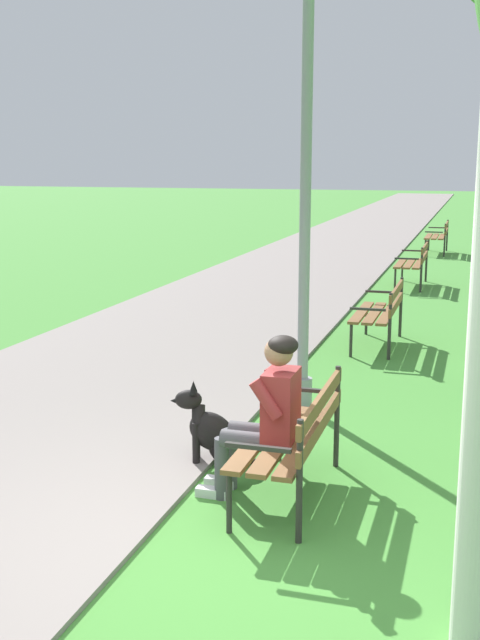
{
  "coord_description": "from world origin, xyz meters",
  "views": [
    {
      "loc": [
        1.64,
        -4.31,
        2.48
      ],
      "look_at": [
        -0.62,
        3.1,
        0.9
      ],
      "focal_mm": 44.46,
      "sensor_mm": 36.0,
      "label": 1
    }
  ],
  "objects_px": {
    "park_bench_furthest": "(439,234)",
    "person_seated_on_near_bench": "(266,411)",
    "park_bench_near": "(296,432)",
    "dog_black": "(218,435)",
    "lamp_post_near": "(306,172)",
    "park_bench_far": "(415,261)",
    "park_bench_mid": "(382,309)"
  },
  "relations": [
    {
      "from": "park_bench_mid",
      "to": "lamp_post_near",
      "type": "bearing_deg",
      "value": -98.74
    },
    {
      "from": "park_bench_near",
      "to": "park_bench_furthest",
      "type": "relative_size",
      "value": 1.0
    },
    {
      "from": "park_bench_near",
      "to": "park_bench_mid",
      "type": "distance_m",
      "value": 5.07
    },
    {
      "from": "park_bench_furthest",
      "to": "lamp_post_near",
      "type": "distance_m",
      "value": 14.16
    },
    {
      "from": "park_bench_furthest",
      "to": "person_seated_on_near_bench",
      "type": "bearing_deg",
      "value": -91.25
    },
    {
      "from": "dog_black",
      "to": "lamp_post_near",
      "type": "distance_m",
      "value": 2.75
    },
    {
      "from": "lamp_post_near",
      "to": "park_bench_near",
      "type": "bearing_deg",
      "value": -78.74
    },
    {
      "from": "park_bench_near",
      "to": "person_seated_on_near_bench",
      "type": "height_order",
      "value": "person_seated_on_near_bench"
    },
    {
      "from": "dog_black",
      "to": "lamp_post_near",
      "type": "height_order",
      "value": "lamp_post_near"
    },
    {
      "from": "dog_black",
      "to": "park_bench_mid",
      "type": "bearing_deg",
      "value": 80.55
    },
    {
      "from": "park_bench_far",
      "to": "lamp_post_near",
      "type": "bearing_deg",
      "value": -92.99
    },
    {
      "from": "park_bench_near",
      "to": "park_bench_far",
      "type": "xyz_separation_m",
      "value": [
        -0.0,
        10.41,
        0.0
      ]
    },
    {
      "from": "park_bench_near",
      "to": "dog_black",
      "type": "xyz_separation_m",
      "value": [
        -0.76,
        0.45,
        -0.25
      ]
    },
    {
      "from": "park_bench_furthest",
      "to": "park_bench_far",
      "type": "bearing_deg",
      "value": -91.51
    },
    {
      "from": "park_bench_far",
      "to": "person_seated_on_near_bench",
      "type": "xyz_separation_m",
      "value": [
        -0.2,
        -10.49,
        0.17
      ]
    },
    {
      "from": "park_bench_near",
      "to": "park_bench_furthest",
      "type": "bearing_deg",
      "value": 89.48
    },
    {
      "from": "person_seated_on_near_bench",
      "to": "dog_black",
      "type": "distance_m",
      "value": 0.87
    },
    {
      "from": "park_bench_near",
      "to": "dog_black",
      "type": "bearing_deg",
      "value": 149.65
    },
    {
      "from": "park_bench_furthest",
      "to": "lamp_post_near",
      "type": "height_order",
      "value": "lamp_post_near"
    },
    {
      "from": "park_bench_furthest",
      "to": "dog_black",
      "type": "distance_m",
      "value": 15.8
    },
    {
      "from": "park_bench_furthest",
      "to": "person_seated_on_near_bench",
      "type": "height_order",
      "value": "person_seated_on_near_bench"
    },
    {
      "from": "park_bench_far",
      "to": "person_seated_on_near_bench",
      "type": "height_order",
      "value": "person_seated_on_near_bench"
    },
    {
      "from": "dog_black",
      "to": "park_bench_far",
      "type": "bearing_deg",
      "value": 85.66
    },
    {
      "from": "park_bench_far",
      "to": "lamp_post_near",
      "type": "relative_size",
      "value": 0.33
    },
    {
      "from": "park_bench_near",
      "to": "lamp_post_near",
      "type": "relative_size",
      "value": 0.33
    },
    {
      "from": "park_bench_mid",
      "to": "dog_black",
      "type": "xyz_separation_m",
      "value": [
        -0.77,
        -4.62,
        -0.25
      ]
    },
    {
      "from": "park_bench_far",
      "to": "lamp_post_near",
      "type": "height_order",
      "value": "lamp_post_near"
    },
    {
      "from": "park_bench_near",
      "to": "park_bench_mid",
      "type": "height_order",
      "value": "same"
    },
    {
      "from": "park_bench_far",
      "to": "park_bench_furthest",
      "type": "height_order",
      "value": "same"
    },
    {
      "from": "park_bench_far",
      "to": "park_bench_furthest",
      "type": "distance_m",
      "value": 5.8
    },
    {
      "from": "park_bench_mid",
      "to": "park_bench_furthest",
      "type": "relative_size",
      "value": 1.0
    },
    {
      "from": "park_bench_mid",
      "to": "park_bench_far",
      "type": "xyz_separation_m",
      "value": [
        -0.01,
        5.34,
        0.0
      ]
    }
  ]
}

